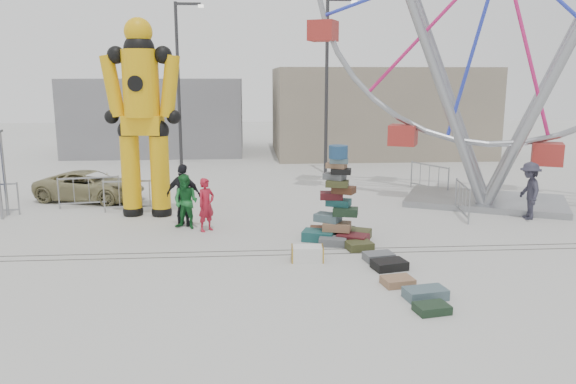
{
  "coord_description": "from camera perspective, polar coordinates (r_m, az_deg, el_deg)",
  "views": [
    {
      "loc": [
        -0.7,
        -13.14,
        4.47
      ],
      "look_at": [
        0.4,
        1.86,
        1.39
      ],
      "focal_mm": 35.0,
      "sensor_mm": 36.0,
      "label": 1
    }
  ],
  "objects": [
    {
      "name": "barricade_dummy_c",
      "position": [
        19.65,
        -15.32,
        -0.36
      ],
      "size": [
        2.0,
        0.24,
        1.1
      ],
      "primitive_type": null,
      "rotation": [
        0.0,
        0.0,
        0.07
      ],
      "color": "gray",
      "rests_on": "ground"
    },
    {
      "name": "pedestrian_grey",
      "position": [
        19.49,
        23.3,
        0.12
      ],
      "size": [
        0.84,
        1.27,
        1.84
      ],
      "primitive_type": "imported",
      "rotation": [
        0.0,
        0.0,
        -1.71
      ],
      "color": "#2A2936",
      "rests_on": "ground"
    },
    {
      "name": "row_case_0",
      "position": [
        15.0,
        7.26,
        -5.44
      ],
      "size": [
        0.76,
        0.64,
        0.21
      ],
      "primitive_type": "cube",
      "rotation": [
        0.0,
        0.0,
        0.19
      ],
      "color": "#3E4020",
      "rests_on": "ground"
    },
    {
      "name": "parked_suv",
      "position": [
        21.93,
        -19.45,
        0.59
      ],
      "size": [
        4.29,
        2.84,
        1.1
      ],
      "primitive_type": "imported",
      "rotation": [
        0.0,
        0.0,
        1.29
      ],
      "color": "#8D865B",
      "rests_on": "ground"
    },
    {
      "name": "crash_test_dummy",
      "position": [
        18.63,
        -14.58,
        7.98
      ],
      "size": [
        2.59,
        1.14,
        6.5
      ],
      "rotation": [
        0.0,
        0.0,
        -0.12
      ],
      "color": "black",
      "rests_on": "ground"
    },
    {
      "name": "lamp_post_left",
      "position": [
        28.32,
        -10.91,
        11.38
      ],
      "size": [
        1.41,
        0.25,
        8.0
      ],
      "color": "#2D2D30",
      "rests_on": "ground"
    },
    {
      "name": "row_case_3",
      "position": [
        12.67,
        11.08,
        -8.9
      ],
      "size": [
        0.74,
        0.62,
        0.18
      ],
      "primitive_type": "cube",
      "rotation": [
        0.0,
        0.0,
        0.18
      ],
      "color": "#936A4B",
      "rests_on": "ground"
    },
    {
      "name": "barricade_wheel_front",
      "position": [
        19.13,
        17.28,
        -0.79
      ],
      "size": [
        0.41,
        1.99,
        1.1
      ],
      "primitive_type": null,
      "rotation": [
        0.0,
        0.0,
        1.41
      ],
      "color": "gray",
      "rests_on": "ground"
    },
    {
      "name": "building_left",
      "position": [
        35.61,
        -12.86,
        7.62
      ],
      "size": [
        10.0,
        8.0,
        4.4
      ],
      "primitive_type": "cube",
      "color": "gray",
      "rests_on": "ground"
    },
    {
      "name": "ground",
      "position": [
        13.9,
        -1.08,
        -7.2
      ],
      "size": [
        90.0,
        90.0,
        0.0
      ],
      "primitive_type": "plane",
      "color": "#9E9E99",
      "rests_on": "ground"
    },
    {
      "name": "pedestrian_green",
      "position": [
        17.05,
        -10.33,
        -0.98
      ],
      "size": [
        0.99,
        0.9,
        1.64
      ],
      "primitive_type": "imported",
      "rotation": [
        0.0,
        0.0,
        -0.43
      ],
      "color": "#19672C",
      "rests_on": "ground"
    },
    {
      "name": "track_line_near",
      "position": [
        14.47,
        -1.21,
        -6.42
      ],
      "size": [
        40.0,
        0.04,
        0.01
      ],
      "primitive_type": "cube",
      "color": "#47443F",
      "rests_on": "ground"
    },
    {
      "name": "row_case_4",
      "position": [
        12.06,
        13.78,
        -9.98
      ],
      "size": [
        0.94,
        0.64,
        0.23
      ],
      "primitive_type": "cube",
      "rotation": [
        0.0,
        0.0,
        0.17
      ],
      "color": "#4B636B",
      "rests_on": "ground"
    },
    {
      "name": "suitcase_tower",
      "position": [
        15.67,
        5.01,
        -2.23
      ],
      "size": [
        2.08,
        1.71,
        2.67
      ],
      "rotation": [
        0.0,
        0.0,
        -0.37
      ],
      "color": "#1A5050",
      "rests_on": "ground"
    },
    {
      "name": "barricade_wheel_back",
      "position": [
        23.09,
        14.15,
        1.43
      ],
      "size": [
        1.01,
        1.82,
        1.1
      ],
      "primitive_type": null,
      "rotation": [
        0.0,
        0.0,
        -1.09
      ],
      "color": "gray",
      "rests_on": "ground"
    },
    {
      "name": "barricade_dummy_b",
      "position": [
        20.76,
        -19.55,
        0.0
      ],
      "size": [
        1.99,
        0.45,
        1.1
      ],
      "primitive_type": null,
      "rotation": [
        0.0,
        0.0,
        0.18
      ],
      "color": "gray",
      "rests_on": "ground"
    },
    {
      "name": "lamp_post_right",
      "position": [
        26.42,
        4.15,
        11.56
      ],
      "size": [
        1.41,
        0.25,
        8.0
      ],
      "color": "#2D2D30",
      "rests_on": "ground"
    },
    {
      "name": "pedestrian_red",
      "position": [
        16.69,
        -8.31,
        -1.29
      ],
      "size": [
        0.68,
        0.68,
        1.59
      ],
      "primitive_type": "imported",
      "rotation": [
        0.0,
        0.0,
        0.77
      ],
      "color": "maroon",
      "rests_on": "ground"
    },
    {
      "name": "row_case_2",
      "position": [
        13.64,
        10.26,
        -7.28
      ],
      "size": [
        0.89,
        0.7,
        0.21
      ],
      "primitive_type": "cube",
      "rotation": [
        0.0,
        0.0,
        0.22
      ],
      "color": "black",
      "rests_on": "ground"
    },
    {
      "name": "steamer_trunk",
      "position": [
        14.0,
        1.98,
        -6.27
      ],
      "size": [
        0.82,
        0.5,
        0.37
      ],
      "primitive_type": "cube",
      "rotation": [
        0.0,
        0.0,
        -0.06
      ],
      "color": "silver",
      "rests_on": "ground"
    },
    {
      "name": "row_case_5",
      "position": [
        11.43,
        14.41,
        -11.37
      ],
      "size": [
        0.73,
        0.58,
        0.17
      ],
      "primitive_type": "cube",
      "rotation": [
        0.0,
        0.0,
        0.19
      ],
      "color": "#1A301E",
      "rests_on": "ground"
    },
    {
      "name": "building_right",
      "position": [
        34.08,
        8.96,
        8.11
      ],
      "size": [
        12.0,
        8.0,
        5.0
      ],
      "primitive_type": "cube",
      "color": "gray",
      "rests_on": "ground"
    },
    {
      "name": "track_line_far",
      "position": [
        14.85,
        -1.29,
        -5.95
      ],
      "size": [
        40.0,
        0.04,
        0.01
      ],
      "primitive_type": "cube",
      "color": "#47443F",
      "rests_on": "ground"
    },
    {
      "name": "row_case_1",
      "position": [
        14.21,
        9.2,
        -6.5
      ],
      "size": [
        0.8,
        0.6,
        0.2
      ],
      "primitive_type": "cube",
      "rotation": [
        0.0,
        0.0,
        0.18
      ],
      "color": "slate",
      "rests_on": "ground"
    },
    {
      "name": "pedestrian_black",
      "position": [
        17.35,
        -10.54,
        -0.32
      ],
      "size": [
        1.21,
        0.81,
        1.91
      ],
      "primitive_type": "imported",
      "rotation": [
        0.0,
        0.0,
        2.81
      ],
      "color": "black",
      "rests_on": "ground"
    }
  ]
}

